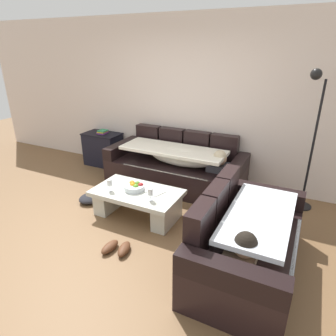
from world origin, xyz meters
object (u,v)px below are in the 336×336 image
at_px(couch_along_wall, 177,167).
at_px(floor_lamp, 311,134).
at_px(fruit_bowl, 135,187).
at_px(crumpled_garment, 92,198).
at_px(wine_glass_near_left, 110,183).
at_px(wine_glass_near_right, 150,192).
at_px(pair_of_shoes, 117,248).
at_px(side_cabinet, 103,149).
at_px(coffee_table, 137,200).
at_px(open_magazine, 154,191).
at_px(couch_near_window, 247,241).
at_px(book_stack_on_cabinet, 103,132).

distance_m(couch_along_wall, floor_lamp, 2.06).
bearing_deg(fruit_bowl, crumpled_garment, 179.62).
height_order(wine_glass_near_left, crumpled_garment, wine_glass_near_left).
bearing_deg(wine_glass_near_right, pair_of_shoes, -98.30).
bearing_deg(side_cabinet, crumpled_garment, -59.10).
bearing_deg(coffee_table, crumpled_garment, 178.02).
bearing_deg(crumpled_garment, couch_along_wall, 49.64).
height_order(open_magazine, floor_lamp, floor_lamp).
bearing_deg(open_magazine, couch_along_wall, 114.56).
xyz_separation_m(coffee_table, side_cabinet, (-1.63, 1.35, 0.08)).
height_order(fruit_bowl, side_cabinet, side_cabinet).
bearing_deg(couch_near_window, open_magazine, 70.53).
relative_size(wine_glass_near_right, floor_lamp, 0.09).
bearing_deg(pair_of_shoes, couch_near_window, 16.05).
bearing_deg(side_cabinet, book_stack_on_cabinet, -1.44).
height_order(couch_along_wall, wine_glass_near_right, couch_along_wall).
bearing_deg(couch_near_window, side_cabinet, 61.59).
xyz_separation_m(wine_glass_near_left, open_magazine, (0.53, 0.25, -0.11)).
bearing_deg(open_magazine, crumpled_garment, -158.56).
xyz_separation_m(side_cabinet, pair_of_shoes, (1.84, -2.13, -0.28)).
xyz_separation_m(couch_near_window, coffee_table, (-1.58, 0.39, -0.10)).
bearing_deg(open_magazine, book_stack_on_cabinet, 163.19).
xyz_separation_m(couch_near_window, side_cabinet, (-3.21, 1.74, -0.01)).
height_order(coffee_table, side_cabinet, side_cabinet).
distance_m(side_cabinet, book_stack_on_cabinet, 0.35).
relative_size(floor_lamp, pair_of_shoes, 5.98).
bearing_deg(crumpled_garment, open_magazine, 3.69).
bearing_deg(book_stack_on_cabinet, couch_near_window, -28.58).
height_order(couch_along_wall, fruit_bowl, couch_along_wall).
xyz_separation_m(wine_glass_near_right, open_magazine, (-0.09, 0.24, -0.11)).
height_order(couch_near_window, floor_lamp, floor_lamp).
bearing_deg(couch_along_wall, floor_lamp, 3.68).
bearing_deg(book_stack_on_cabinet, pair_of_shoes, -49.59).
distance_m(couch_along_wall, wine_glass_near_right, 1.30).
bearing_deg(coffee_table, couch_along_wall, 85.59).
xyz_separation_m(couch_along_wall, floor_lamp, (1.90, 0.12, 0.78)).
xyz_separation_m(coffee_table, fruit_bowl, (-0.05, 0.02, 0.18)).
distance_m(wine_glass_near_right, book_stack_on_cabinet, 2.43).
height_order(open_magazine, pair_of_shoes, open_magazine).
bearing_deg(couch_along_wall, fruit_bowl, -96.88).
bearing_deg(pair_of_shoes, wine_glass_near_left, 130.38).
distance_m(couch_along_wall, fruit_bowl, 1.11).
bearing_deg(pair_of_shoes, open_magazine, 89.73).
xyz_separation_m(wine_glass_near_left, floor_lamp, (2.31, 1.40, 0.62)).
relative_size(couch_along_wall, wine_glass_near_left, 13.59).
height_order(couch_near_window, coffee_table, couch_near_window).
height_order(coffee_table, wine_glass_near_right, wine_glass_near_right).
height_order(couch_near_window, wine_glass_near_left, couch_near_window).
bearing_deg(crumpled_garment, wine_glass_near_left, -19.81).
distance_m(wine_glass_near_left, crumpled_garment, 0.70).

